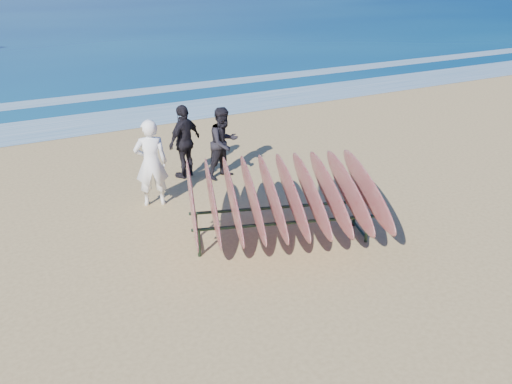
% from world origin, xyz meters
% --- Properties ---
extents(ground, '(120.00, 120.00, 0.00)m').
position_xyz_m(ground, '(0.00, 0.00, 0.00)').
color(ground, tan).
rests_on(ground, ground).
extents(foam_near, '(160.00, 160.00, 0.00)m').
position_xyz_m(foam_near, '(0.00, 10.00, 0.01)').
color(foam_near, white).
rests_on(foam_near, ground).
extents(foam_far, '(160.00, 160.00, 0.00)m').
position_xyz_m(foam_far, '(0.00, 13.50, 0.01)').
color(foam_far, white).
rests_on(foam_far, ground).
extents(surfboard_rack, '(3.91, 3.68, 1.41)m').
position_xyz_m(surfboard_rack, '(0.40, 0.61, 0.88)').
color(surfboard_rack, black).
rests_on(surfboard_rack, ground).
extents(person_white, '(0.75, 0.60, 1.80)m').
position_xyz_m(person_white, '(-1.05, 3.22, 0.90)').
color(person_white, white).
rests_on(person_white, ground).
extents(person_dark_a, '(0.94, 0.82, 1.65)m').
position_xyz_m(person_dark_a, '(0.89, 3.89, 0.82)').
color(person_dark_a, black).
rests_on(person_dark_a, ground).
extents(person_dark_b, '(1.07, 0.83, 1.69)m').
position_xyz_m(person_dark_b, '(0.13, 4.37, 0.85)').
color(person_dark_b, black).
rests_on(person_dark_b, ground).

